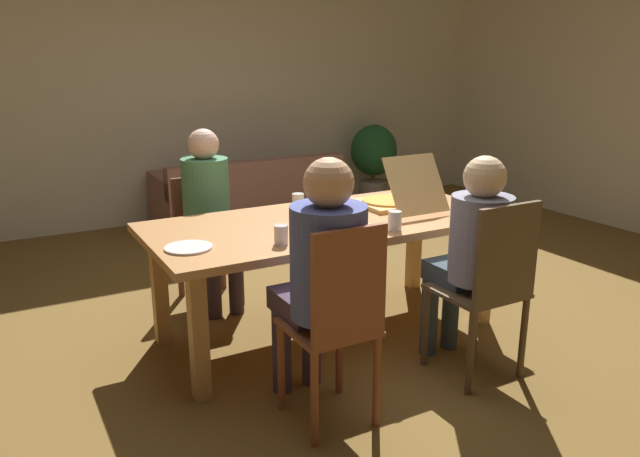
% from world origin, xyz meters
% --- Properties ---
extents(ground_plane, '(20.00, 20.00, 0.00)m').
position_xyz_m(ground_plane, '(0.00, 0.00, 0.00)').
color(ground_plane, brown).
extents(back_wall, '(7.73, 0.12, 2.62)m').
position_xyz_m(back_wall, '(0.00, 3.26, 1.31)').
color(back_wall, beige).
rests_on(back_wall, ground).
extents(side_wall_right, '(0.12, 5.54, 2.62)m').
position_xyz_m(side_wall_right, '(3.87, 0.98, 1.31)').
color(side_wall_right, beige).
rests_on(side_wall_right, ground).
extents(dining_table, '(2.17, 1.00, 0.74)m').
position_xyz_m(dining_table, '(0.00, 0.00, 0.66)').
color(dining_table, '#B97C46').
rests_on(dining_table, ground).
extents(chair_0, '(0.38, 0.42, 0.87)m').
position_xyz_m(chair_0, '(-0.47, 0.94, 0.47)').
color(chair_0, brown).
rests_on(chair_0, ground).
extents(person_0, '(0.32, 0.51, 1.23)m').
position_xyz_m(person_0, '(-0.47, 0.81, 0.72)').
color(person_0, '#392C3B').
rests_on(person_0, ground).
extents(chair_1, '(0.43, 0.42, 0.99)m').
position_xyz_m(chair_1, '(0.45, -0.92, 0.56)').
color(chair_1, brown).
rests_on(chair_1, ground).
extents(person_1, '(0.32, 0.49, 1.21)m').
position_xyz_m(person_1, '(0.45, -0.77, 0.72)').
color(person_1, '#36434D').
rests_on(person_1, ground).
extents(chair_2, '(0.38, 0.39, 1.00)m').
position_xyz_m(chair_2, '(-0.47, -0.92, 0.55)').
color(chair_2, brown).
rests_on(chair_2, ground).
extents(person_2, '(0.35, 0.55, 1.27)m').
position_xyz_m(person_2, '(-0.47, -0.78, 0.75)').
color(person_2, '#423243').
rests_on(person_2, ground).
extents(pizza_box_0, '(0.39, 0.59, 0.36)m').
position_xyz_m(pizza_box_0, '(0.52, 0.07, 0.79)').
color(pizza_box_0, tan).
rests_on(pizza_box_0, dining_table).
extents(plate_0, '(0.20, 0.20, 0.03)m').
position_xyz_m(plate_0, '(0.05, -0.27, 0.75)').
color(plate_0, white).
rests_on(plate_0, dining_table).
extents(plate_1, '(0.25, 0.25, 0.01)m').
position_xyz_m(plate_1, '(-0.92, -0.16, 0.75)').
color(plate_1, white).
rests_on(plate_1, dining_table).
extents(plate_2, '(0.20, 0.20, 0.03)m').
position_xyz_m(plate_2, '(-0.09, 0.01, 0.75)').
color(plate_2, white).
rests_on(plate_2, dining_table).
extents(drinking_glass_0, '(0.07, 0.07, 0.10)m').
position_xyz_m(drinking_glass_0, '(-0.47, -0.32, 0.79)').
color(drinking_glass_0, silver).
rests_on(drinking_glass_0, dining_table).
extents(drinking_glass_1, '(0.08, 0.08, 0.11)m').
position_xyz_m(drinking_glass_1, '(0.21, -0.39, 0.80)').
color(drinking_glass_1, silver).
rests_on(drinking_glass_1, dining_table).
extents(drinking_glass_2, '(0.07, 0.07, 0.13)m').
position_xyz_m(drinking_glass_2, '(-0.10, 0.21, 0.81)').
color(drinking_glass_2, silver).
rests_on(drinking_glass_2, dining_table).
extents(drinking_glass_3, '(0.08, 0.08, 0.14)m').
position_xyz_m(drinking_glass_3, '(-0.19, -0.34, 0.81)').
color(drinking_glass_3, '#B64C34').
rests_on(drinking_glass_3, dining_table).
extents(couch, '(1.83, 0.84, 0.72)m').
position_xyz_m(couch, '(0.56, 2.65, 0.26)').
color(couch, '#926256').
rests_on(couch, ground).
extents(potted_plant, '(0.54, 0.54, 0.93)m').
position_xyz_m(potted_plant, '(2.22, 2.81, 0.56)').
color(potted_plant, gray).
rests_on(potted_plant, ground).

